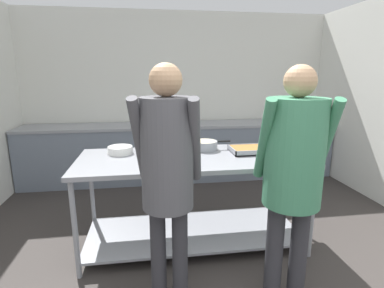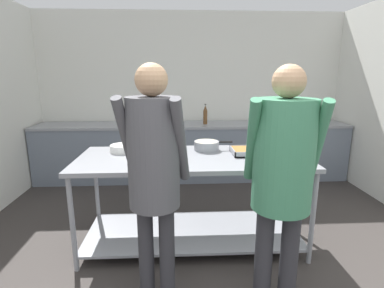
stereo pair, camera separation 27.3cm
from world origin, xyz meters
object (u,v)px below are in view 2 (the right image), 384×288
serving_tray_vegetables (161,148)px  water_bottle (205,115)px  sauce_pan (207,145)px  serving_tray_roast (254,151)px  guest_serving_right (283,169)px  guest_serving_left (154,165)px  plate_stack (122,148)px

serving_tray_vegetables → water_bottle: water_bottle is taller
sauce_pan → serving_tray_roast: (0.45, -0.17, -0.03)m
sauce_pan → guest_serving_right: (0.39, -1.15, 0.11)m
serving_tray_roast → water_bottle: water_bottle is taller
water_bottle → sauce_pan: bearing=-94.9°
serving_tray_vegetables → guest_serving_left: 1.10m
plate_stack → guest_serving_right: guest_serving_right is taller
serving_tray_vegetables → water_bottle: bearing=69.7°
plate_stack → serving_tray_vegetables: (0.39, 0.03, -0.01)m
sauce_pan → guest_serving_left: (-0.46, -1.08, 0.13)m
plate_stack → guest_serving_right: size_ratio=0.15×
plate_stack → guest_serving_left: (0.40, -1.05, 0.14)m
sauce_pan → water_bottle: size_ratio=1.26×
serving_tray_vegetables → water_bottle: 1.76m
serving_tray_roast → guest_serving_right: 0.99m
serving_tray_vegetables → guest_serving_left: guest_serving_left is taller
serving_tray_vegetables → water_bottle: size_ratio=1.47×
guest_serving_left → water_bottle: bearing=77.5°
sauce_pan → water_bottle: water_bottle is taller
plate_stack → serving_tray_roast: 1.32m
sauce_pan → guest_serving_left: 1.18m
serving_tray_vegetables → guest_serving_right: guest_serving_right is taller
sauce_pan → guest_serving_left: guest_serving_left is taller
sauce_pan → guest_serving_right: size_ratio=0.23×
serving_tray_vegetables → plate_stack: bearing=-175.1°
serving_tray_vegetables → serving_tray_roast: bearing=-11.1°
serving_tray_vegetables → sauce_pan: 0.47m
water_bottle → serving_tray_vegetables: bearing=-110.3°
serving_tray_vegetables → guest_serving_right: bearing=-53.6°
serving_tray_roast → guest_serving_right: guest_serving_right is taller
plate_stack → water_bottle: water_bottle is taller
plate_stack → serving_tray_vegetables: bearing=4.9°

